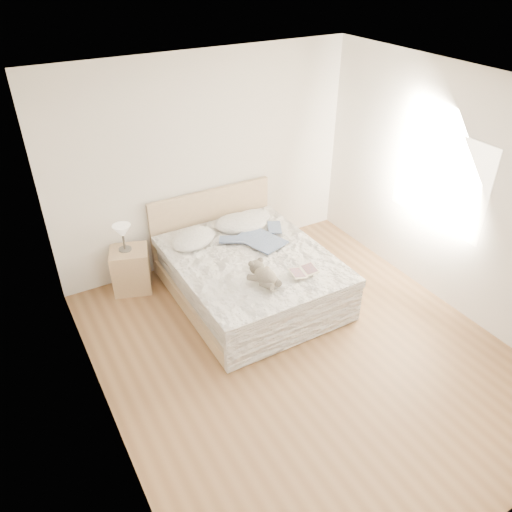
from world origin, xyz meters
The scene contains 16 objects.
floor centered at (0.00, 0.00, 0.00)m, with size 4.00×4.50×0.00m, color brown.
ceiling centered at (0.00, 0.00, 2.70)m, with size 4.00×4.50×0.00m, color silver.
wall_back centered at (0.00, 2.25, 1.35)m, with size 4.00×0.02×2.70m, color silver.
wall_left centered at (-2.00, 0.00, 1.35)m, with size 0.02×4.50×2.70m, color silver.
wall_right centered at (2.00, 0.00, 1.35)m, with size 0.02×4.50×2.70m, color silver.
window centered at (1.99, 0.30, 1.45)m, with size 0.02×1.30×1.10m, color white.
bed centered at (0.00, 1.19, 0.31)m, with size 1.72×2.14×1.00m.
nightstand centered at (-1.20, 2.00, 0.28)m, with size 0.45×0.40×0.56m, color tan.
table_lamp centered at (-1.22, 2.03, 0.80)m, with size 0.21×0.21×0.34m.
pillow_left centered at (-0.45, 1.74, 0.64)m, with size 0.61×0.43×0.18m, color silver.
pillow_middle centered at (0.23, 1.80, 0.64)m, with size 0.68×0.47×0.20m, color silver.
pillow_right centered at (0.42, 1.84, 0.64)m, with size 0.54×0.38×0.16m, color silver.
blouse centered at (0.26, 1.32, 0.63)m, with size 0.61×0.65×0.02m, color #3F5073, non-canonical shape.
photo_book centered at (-0.42, 1.76, 0.63)m, with size 0.33×0.23×0.02m, color white.
childrens_book centered at (0.32, 0.50, 0.63)m, with size 0.32×0.22×0.02m, color #F4EBC8.
teddy_bear centered at (-0.16, 0.52, 0.65)m, with size 0.27×0.38×0.20m, color #645C4E, non-canonical shape.
Camera 1 is at (-2.38, -3.17, 3.75)m, focal length 35.00 mm.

